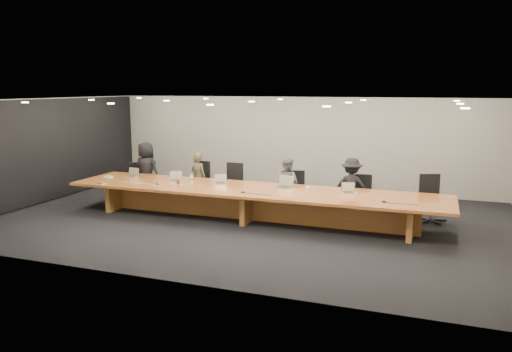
# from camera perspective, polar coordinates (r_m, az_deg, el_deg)

# --- Properties ---
(ground) EXTENTS (12.00, 12.00, 0.00)m
(ground) POSITION_cam_1_polar(r_m,az_deg,el_deg) (11.85, -0.50, -5.01)
(ground) COLOR black
(ground) RESTS_ON ground
(back_wall) EXTENTS (12.00, 0.02, 2.80)m
(back_wall) POSITION_cam_1_polar(r_m,az_deg,el_deg) (15.34, 4.75, 3.77)
(back_wall) COLOR beige
(back_wall) RESTS_ON ground
(left_wall_panel) EXTENTS (0.08, 7.84, 2.74)m
(left_wall_panel) POSITION_cam_1_polar(r_m,az_deg,el_deg) (14.72, -22.74, 2.63)
(left_wall_panel) COLOR black
(left_wall_panel) RESTS_ON ground
(conference_table) EXTENTS (9.00, 1.80, 0.75)m
(conference_table) POSITION_cam_1_polar(r_m,az_deg,el_deg) (11.72, -0.50, -2.55)
(conference_table) COLOR brown
(conference_table) RESTS_ON ground
(chair_far_left) EXTENTS (0.64, 0.64, 0.99)m
(chair_far_left) POSITION_cam_1_polar(r_m,az_deg,el_deg) (14.56, -13.64, -0.43)
(chair_far_left) COLOR black
(chair_far_left) RESTS_ON ground
(chair_left) EXTENTS (0.62, 0.62, 1.13)m
(chair_left) POSITION_cam_1_polar(r_m,az_deg,el_deg) (13.62, -6.61, -0.63)
(chair_left) COLOR black
(chair_left) RESTS_ON ground
(chair_mid_left) EXTENTS (0.61, 0.61, 1.13)m
(chair_mid_left) POSITION_cam_1_polar(r_m,az_deg,el_deg) (13.22, -2.84, -0.91)
(chair_mid_left) COLOR black
(chair_mid_left) RESTS_ON ground
(chair_mid_right) EXTENTS (0.62, 0.62, 1.00)m
(chair_mid_right) POSITION_cam_1_polar(r_m,az_deg,el_deg) (12.74, 4.63, -1.64)
(chair_mid_right) COLOR black
(chair_mid_right) RESTS_ON ground
(chair_right) EXTENTS (0.55, 0.55, 1.00)m
(chair_right) POSITION_cam_1_polar(r_m,az_deg,el_deg) (12.42, 12.05, -2.14)
(chair_right) COLOR black
(chair_right) RESTS_ON ground
(chair_far_right) EXTENTS (0.72, 0.72, 1.12)m
(chair_far_right) POSITION_cam_1_polar(r_m,az_deg,el_deg) (12.22, 19.44, -2.42)
(chair_far_right) COLOR black
(chair_far_right) RESTS_ON ground
(person_a) EXTENTS (0.82, 0.57, 1.60)m
(person_a) POSITION_cam_1_polar(r_m,az_deg,el_deg) (14.23, -12.43, 0.62)
(person_a) COLOR black
(person_a) RESTS_ON ground
(person_b) EXTENTS (0.57, 0.45, 1.36)m
(person_b) POSITION_cam_1_polar(r_m,az_deg,el_deg) (13.54, -6.58, -0.21)
(person_b) COLOR #3F3922
(person_b) RESTS_ON ground
(person_c) EXTENTS (0.80, 0.72, 1.36)m
(person_c) POSITION_cam_1_polar(r_m,az_deg,el_deg) (12.65, 3.59, -0.89)
(person_c) COLOR slate
(person_c) RESTS_ON ground
(person_d) EXTENTS (0.93, 0.55, 1.42)m
(person_d) POSITION_cam_1_polar(r_m,az_deg,el_deg) (12.30, 10.84, -1.23)
(person_d) COLOR black
(person_d) RESTS_ON ground
(laptop_a) EXTENTS (0.32, 0.24, 0.24)m
(laptop_a) POSITION_cam_1_polar(r_m,az_deg,el_deg) (13.58, -14.08, 0.41)
(laptop_a) COLOR beige
(laptop_a) RESTS_ON conference_table
(laptop_b) EXTENTS (0.38, 0.33, 0.24)m
(laptop_b) POSITION_cam_1_polar(r_m,az_deg,el_deg) (12.79, -9.18, 0.00)
(laptop_b) COLOR tan
(laptop_b) RESTS_ON conference_table
(laptop_c) EXTENTS (0.35, 0.30, 0.23)m
(laptop_c) POSITION_cam_1_polar(r_m,az_deg,el_deg) (12.30, -4.10, -0.33)
(laptop_c) COLOR #BBAA8F
(laptop_c) RESTS_ON conference_table
(laptop_d) EXTENTS (0.41, 0.32, 0.29)m
(laptop_d) POSITION_cam_1_polar(r_m,az_deg,el_deg) (11.77, 3.21, -0.65)
(laptop_d) COLOR tan
(laptop_d) RESTS_ON conference_table
(laptop_e) EXTENTS (0.35, 0.31, 0.23)m
(laptop_e) POSITION_cam_1_polar(r_m,az_deg,el_deg) (11.39, 10.61, -1.33)
(laptop_e) COLOR #C3AF95
(laptop_e) RESTS_ON conference_table
(water_bottle) EXTENTS (0.08, 0.08, 0.22)m
(water_bottle) POSITION_cam_1_polar(r_m,az_deg,el_deg) (12.34, -7.38, -0.38)
(water_bottle) COLOR silver
(water_bottle) RESTS_ON conference_table
(amber_mug) EXTENTS (0.09, 0.09, 0.10)m
(amber_mug) POSITION_cam_1_polar(r_m,az_deg,el_deg) (12.37, -8.89, -0.67)
(amber_mug) COLOR brown
(amber_mug) RESTS_ON conference_table
(paper_cup_near) EXTENTS (0.11, 0.11, 0.10)m
(paper_cup_near) POSITION_cam_1_polar(r_m,az_deg,el_deg) (11.47, 5.97, -1.46)
(paper_cup_near) COLOR silver
(paper_cup_near) RESTS_ON conference_table
(paper_cup_far) EXTENTS (0.07, 0.07, 0.08)m
(paper_cup_far) POSITION_cam_1_polar(r_m,az_deg,el_deg) (11.13, 11.39, -2.02)
(paper_cup_far) COLOR silver
(paper_cup_far) RESTS_ON conference_table
(notepad) EXTENTS (0.26, 0.23, 0.01)m
(notepad) POSITION_cam_1_polar(r_m,az_deg,el_deg) (13.72, -16.52, -0.10)
(notepad) COLOR silver
(notepad) RESTS_ON conference_table
(lime_gadget) EXTENTS (0.20, 0.16, 0.03)m
(lime_gadget) POSITION_cam_1_polar(r_m,az_deg,el_deg) (13.71, -16.46, -0.01)
(lime_gadget) COLOR #60C534
(lime_gadget) RESTS_ON notepad
(av_box) EXTENTS (0.21, 0.17, 0.03)m
(av_box) POSITION_cam_1_polar(r_m,az_deg,el_deg) (12.87, -17.20, -0.75)
(av_box) COLOR #B4B4B9
(av_box) RESTS_ON conference_table
(mic_left) EXTENTS (0.14, 0.14, 0.03)m
(mic_left) POSITION_cam_1_polar(r_m,az_deg,el_deg) (12.39, -11.24, -0.90)
(mic_left) COLOR black
(mic_left) RESTS_ON conference_table
(mic_center) EXTENTS (0.13, 0.13, 0.03)m
(mic_center) POSITION_cam_1_polar(r_m,az_deg,el_deg) (11.24, -1.52, -1.83)
(mic_center) COLOR black
(mic_center) RESTS_ON conference_table
(mic_right) EXTENTS (0.15, 0.15, 0.03)m
(mic_right) POSITION_cam_1_polar(r_m,az_deg,el_deg) (10.65, 14.40, -2.82)
(mic_right) COLOR black
(mic_right) RESTS_ON conference_table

